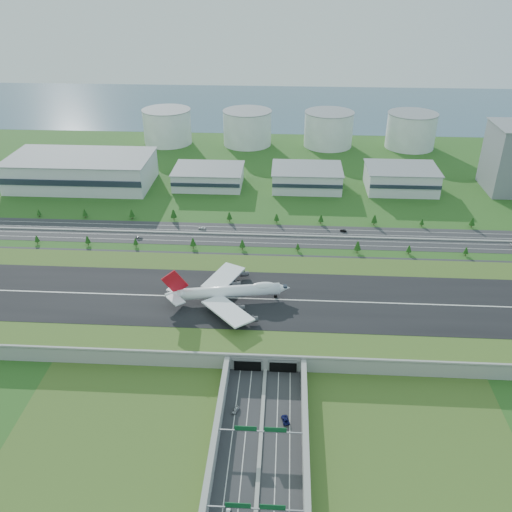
# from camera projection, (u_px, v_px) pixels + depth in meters

# --- Properties ---
(ground) EXTENTS (1200.00, 1200.00, 0.00)m
(ground) POSITION_uv_depth(u_px,v_px,m) (269.00, 311.00, 304.60)
(ground) COLOR #27571B
(ground) RESTS_ON ground
(airfield_deck) EXTENTS (520.00, 100.00, 9.20)m
(airfield_deck) POSITION_uv_depth(u_px,v_px,m) (269.00, 305.00, 302.53)
(airfield_deck) COLOR #989993
(airfield_deck) RESTS_ON ground
(underpass_road) EXTENTS (38.80, 120.40, 8.00)m
(underpass_road) POSITION_uv_depth(u_px,v_px,m) (260.00, 447.00, 216.07)
(underpass_road) COLOR #28282B
(underpass_road) RESTS_ON ground
(sign_gantry_near) EXTENTS (38.70, 0.70, 9.80)m
(sign_gantry_near) POSITION_uv_depth(u_px,v_px,m) (260.00, 432.00, 218.19)
(sign_gantry_near) COLOR gray
(sign_gantry_near) RESTS_ON ground
(sign_gantry_far) EXTENTS (38.70, 0.70, 9.80)m
(sign_gantry_far) POSITION_uv_depth(u_px,v_px,m) (255.00, 509.00, 187.60)
(sign_gantry_far) COLOR gray
(sign_gantry_far) RESTS_ON ground
(north_expressway) EXTENTS (560.00, 36.00, 0.12)m
(north_expressway) POSITION_uv_depth(u_px,v_px,m) (274.00, 236.00, 387.58)
(north_expressway) COLOR #28282B
(north_expressway) RESTS_ON ground
(tree_row) EXTENTS (506.07, 48.76, 8.49)m
(tree_row) POSITION_uv_depth(u_px,v_px,m) (292.00, 230.00, 384.78)
(tree_row) COLOR #3D2819
(tree_row) RESTS_ON ground
(hangar_west) EXTENTS (120.00, 60.00, 25.00)m
(hangar_west) POSITION_uv_depth(u_px,v_px,m) (82.00, 171.00, 469.02)
(hangar_west) COLOR silver
(hangar_west) RESTS_ON ground
(hangar_mid_a) EXTENTS (58.00, 42.00, 15.00)m
(hangar_mid_a) POSITION_uv_depth(u_px,v_px,m) (209.00, 177.00, 470.11)
(hangar_mid_a) COLOR silver
(hangar_mid_a) RESTS_ON ground
(hangar_mid_b) EXTENTS (58.00, 42.00, 17.00)m
(hangar_mid_b) POSITION_uv_depth(u_px,v_px,m) (307.00, 178.00, 465.22)
(hangar_mid_b) COLOR silver
(hangar_mid_b) RESTS_ON ground
(hangar_mid_c) EXTENTS (58.00, 42.00, 19.00)m
(hangar_mid_c) POSITION_uv_depth(u_px,v_px,m) (401.00, 179.00, 460.59)
(hangar_mid_c) COLOR silver
(hangar_mid_c) RESTS_ON ground
(fuel_tank_a) EXTENTS (50.00, 50.00, 35.00)m
(fuel_tank_a) POSITION_uv_depth(u_px,v_px,m) (167.00, 127.00, 573.24)
(fuel_tank_a) COLOR silver
(fuel_tank_a) RESTS_ON ground
(fuel_tank_b) EXTENTS (50.00, 50.00, 35.00)m
(fuel_tank_b) POSITION_uv_depth(u_px,v_px,m) (247.00, 128.00, 568.84)
(fuel_tank_b) COLOR silver
(fuel_tank_b) RESTS_ON ground
(fuel_tank_c) EXTENTS (50.00, 50.00, 35.00)m
(fuel_tank_c) POSITION_uv_depth(u_px,v_px,m) (328.00, 129.00, 564.43)
(fuel_tank_c) COLOR silver
(fuel_tank_c) RESTS_ON ground
(fuel_tank_d) EXTENTS (50.00, 50.00, 35.00)m
(fuel_tank_d) POSITION_uv_depth(u_px,v_px,m) (411.00, 131.00, 560.02)
(fuel_tank_d) COLOR silver
(fuel_tank_d) RESTS_ON ground
(bay_water) EXTENTS (1200.00, 260.00, 0.06)m
(bay_water) POSITION_uv_depth(u_px,v_px,m) (283.00, 106.00, 724.02)
(bay_water) COLOR #3A5970
(bay_water) RESTS_ON ground
(boeing_747) EXTENTS (69.64, 65.28, 21.68)m
(boeing_747) POSITION_uv_depth(u_px,v_px,m) (228.00, 291.00, 296.72)
(boeing_747) COLOR white
(boeing_747) RESTS_ON airfield_deck
(car_0) EXTENTS (3.76, 5.36, 1.69)m
(car_0) POSITION_uv_depth(u_px,v_px,m) (236.00, 410.00, 237.04)
(car_0) COLOR #AAAAAF
(car_0) RESTS_ON ground
(car_1) EXTENTS (1.85, 4.29, 1.37)m
(car_1) POSITION_uv_depth(u_px,v_px,m) (228.00, 512.00, 193.50)
(car_1) COLOR white
(car_1) RESTS_ON ground
(car_2) EXTENTS (4.18, 6.62, 1.70)m
(car_2) POSITION_uv_depth(u_px,v_px,m) (285.00, 420.00, 231.96)
(car_2) COLOR #0D1142
(car_2) RESTS_ON ground
(car_4) EXTENTS (5.40, 3.27, 1.72)m
(car_4) POSITION_uv_depth(u_px,v_px,m) (139.00, 238.00, 382.69)
(car_4) COLOR slate
(car_4) RESTS_ON ground
(car_5) EXTENTS (5.02, 3.08, 1.56)m
(car_5) POSITION_uv_depth(u_px,v_px,m) (343.00, 231.00, 392.52)
(car_5) COLOR black
(car_5) RESTS_ON ground
(car_7) EXTENTS (6.01, 3.55, 1.63)m
(car_7) POSITION_uv_depth(u_px,v_px,m) (202.00, 228.00, 396.28)
(car_7) COLOR silver
(car_7) RESTS_ON ground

